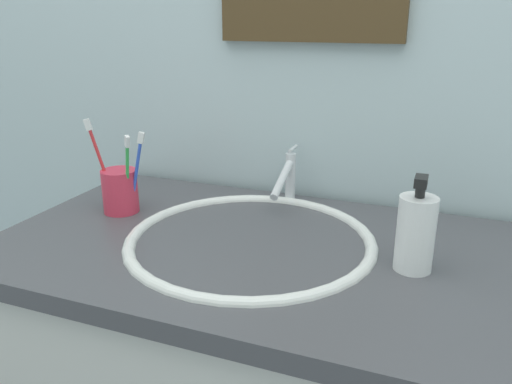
% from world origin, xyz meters
% --- Properties ---
extents(tiled_wall_back, '(2.22, 0.04, 2.40)m').
position_xyz_m(tiled_wall_back, '(0.00, 0.34, 1.20)').
color(tiled_wall_back, silver).
rests_on(tiled_wall_back, ground).
extents(sink_basin, '(0.49, 0.49, 0.09)m').
position_xyz_m(sink_basin, '(-0.02, 0.01, 0.82)').
color(sink_basin, white).
rests_on(sink_basin, vanity_counter).
extents(faucet, '(0.02, 0.16, 0.12)m').
position_xyz_m(faucet, '(-0.02, 0.24, 0.92)').
color(faucet, silver).
rests_on(faucet, sink_basin).
extents(toothbrush_cup, '(0.08, 0.08, 0.10)m').
position_xyz_m(toothbrush_cup, '(-0.35, 0.05, 0.90)').
color(toothbrush_cup, '#D8334C').
rests_on(toothbrush_cup, vanity_counter).
extents(toothbrush_green, '(0.05, 0.04, 0.18)m').
position_xyz_m(toothbrush_green, '(-0.31, 0.03, 0.96)').
color(toothbrush_green, green).
rests_on(toothbrush_green, toothbrush_cup).
extents(toothbrush_red, '(0.06, 0.03, 0.20)m').
position_xyz_m(toothbrush_red, '(-0.38, 0.03, 0.97)').
color(toothbrush_red, red).
rests_on(toothbrush_red, toothbrush_cup).
extents(toothbrush_blue, '(0.05, 0.02, 0.18)m').
position_xyz_m(toothbrush_blue, '(-0.30, 0.05, 0.96)').
color(toothbrush_blue, blue).
rests_on(toothbrush_blue, toothbrush_cup).
extents(soap_dispenser, '(0.06, 0.06, 0.17)m').
position_xyz_m(soap_dispenser, '(0.28, 0.00, 0.92)').
color(soap_dispenser, white).
rests_on(soap_dispenser, vanity_counter).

